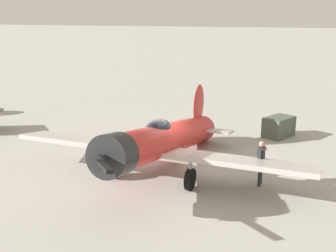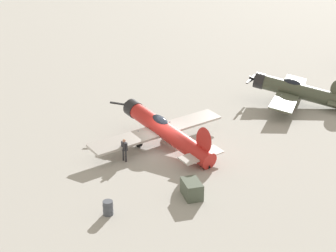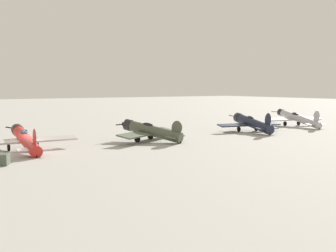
{
  "view_description": "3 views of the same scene",
  "coord_description": "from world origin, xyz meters",
  "px_view_note": "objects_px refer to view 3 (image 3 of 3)",
  "views": [
    {
      "loc": [
        -5.88,
        14.91,
        6.06
      ],
      "look_at": [
        0.0,
        0.0,
        1.8
      ],
      "focal_mm": 44.89,
      "sensor_mm": 36.0,
      "label": 1
    },
    {
      "loc": [
        -21.76,
        -25.72,
        15.05
      ],
      "look_at": [
        0.0,
        0.0,
        1.8
      ],
      "focal_mm": 52.72,
      "sensor_mm": 36.0,
      "label": 2
    },
    {
      "loc": [
        -10.19,
        -44.66,
        7.01
      ],
      "look_at": [
        19.64,
        2.28,
        1.6
      ],
      "focal_mm": 43.05,
      "sensor_mm": 36.0,
      "label": 3
    }
  ],
  "objects_px": {
    "airplane_foreground": "(25,139)",
    "airplane_mid_apron": "(150,131)",
    "airplane_far_line": "(252,123)",
    "equipment_crate": "(3,159)",
    "airplane_outer_stand": "(297,118)"
  },
  "relations": [
    {
      "from": "airplane_foreground",
      "to": "airplane_mid_apron",
      "type": "xyz_separation_m",
      "value": [
        15.56,
        -0.35,
        0.04
      ]
    },
    {
      "from": "airplane_outer_stand",
      "to": "equipment_crate",
      "type": "relative_size",
      "value": 6.09
    },
    {
      "from": "airplane_mid_apron",
      "to": "airplane_far_line",
      "type": "bearing_deg",
      "value": -115.82
    },
    {
      "from": "airplane_foreground",
      "to": "airplane_far_line",
      "type": "distance_m",
      "value": 34.36
    },
    {
      "from": "airplane_mid_apron",
      "to": "equipment_crate",
      "type": "distance_m",
      "value": 20.24
    },
    {
      "from": "airplane_mid_apron",
      "to": "airplane_outer_stand",
      "type": "xyz_separation_m",
      "value": [
        32.09,
        3.25,
        0.09
      ]
    },
    {
      "from": "airplane_far_line",
      "to": "equipment_crate",
      "type": "relative_size",
      "value": 5.77
    },
    {
      "from": "airplane_foreground",
      "to": "airplane_outer_stand",
      "type": "distance_m",
      "value": 47.74
    },
    {
      "from": "airplane_foreground",
      "to": "airplane_mid_apron",
      "type": "distance_m",
      "value": 15.57
    },
    {
      "from": "airplane_mid_apron",
      "to": "airplane_far_line",
      "type": "distance_m",
      "value": 18.81
    },
    {
      "from": "airplane_foreground",
      "to": "equipment_crate",
      "type": "xyz_separation_m",
      "value": [
        -3.56,
        -6.93,
        -0.81
      ]
    },
    {
      "from": "airplane_far_line",
      "to": "airplane_outer_stand",
      "type": "bearing_deg",
      "value": -70.32
    },
    {
      "from": "airplane_mid_apron",
      "to": "equipment_crate",
      "type": "bearing_deg",
      "value": 80.27
    },
    {
      "from": "airplane_foreground",
      "to": "equipment_crate",
      "type": "bearing_deg",
      "value": 153.78
    },
    {
      "from": "airplane_mid_apron",
      "to": "equipment_crate",
      "type": "xyz_separation_m",
      "value": [
        -19.13,
        -6.58,
        -0.85
      ]
    }
  ]
}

